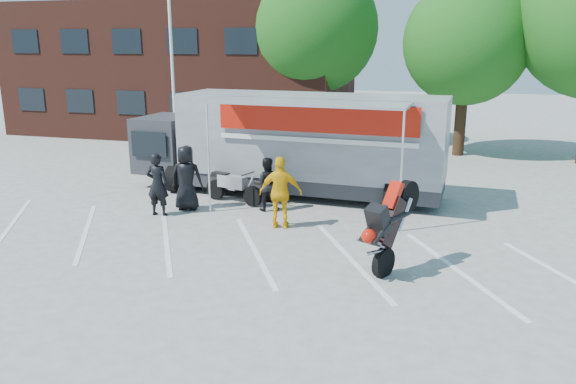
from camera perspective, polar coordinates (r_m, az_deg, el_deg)
The scene contains 13 objects.
ground at distance 13.05m, azimuth -5.75°, elevation -7.21°, with size 100.00×100.00×0.00m, color #ACACA7.
parking_bay_lines at distance 13.92m, azimuth -4.21°, elevation -5.72°, with size 18.00×5.00×0.01m, color white.
office_building at distance 32.67m, azimuth -10.55°, elevation 12.16°, with size 18.00×8.00×7.00m, color #4F2319.
flagpole at distance 23.81m, azimuth -11.25°, elevation 14.97°, with size 1.61×0.12×8.00m.
tree_left at distance 27.99m, azimuth 2.70°, elevation 16.21°, with size 6.12×6.12×8.64m.
tree_mid at distance 26.19m, azimuth 17.68°, elevation 14.29°, with size 5.44×5.44×7.68m.
transporter_truck at distance 18.78m, azimuth 0.80°, elevation -0.24°, with size 10.42×5.02×3.32m, color #999CA1, non-canonical shape.
parked_motorcycle at distance 17.88m, azimuth -5.51°, elevation -1.09°, with size 0.72×2.17×1.14m, color silver, non-canonical shape.
stunt_bike_rider at distance 13.04m, azimuth 11.32°, elevation -7.45°, with size 0.89×1.89×2.22m, color black, non-canonical shape.
spectator_leather_a at distance 17.10m, azimuth -10.28°, elevation 1.42°, with size 0.96×0.63×1.97m, color black.
spectator_leather_b at distance 16.70m, azimuth -13.11°, elevation 0.75°, with size 0.68×0.45×1.86m, color black.
spectator_leather_c at distance 16.80m, azimuth -2.22°, elevation 0.80°, with size 0.79×0.61×1.62m, color black.
spectator_hivis at distance 15.14m, azimuth -0.75°, elevation -0.07°, with size 1.16×0.48×1.98m, color yellow.
Camera 1 is at (4.62, -11.19, 4.88)m, focal length 35.00 mm.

